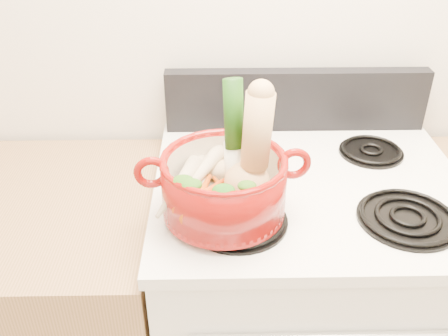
{
  "coord_description": "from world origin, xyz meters",
  "views": [
    {
      "loc": [
        -0.24,
        0.36,
        1.64
      ],
      "look_at": [
        -0.22,
        1.24,
        1.09
      ],
      "focal_mm": 40.0,
      "sensor_mm": 36.0,
      "label": 1
    }
  ],
  "objects_px": {
    "squash": "(248,149)",
    "dutch_oven": "(224,186)",
    "stove_body": "(296,317)",
    "leek": "(234,138)"
  },
  "relations": [
    {
      "from": "squash",
      "to": "dutch_oven",
      "type": "bearing_deg",
      "value": -177.99
    },
    {
      "from": "stove_body",
      "to": "leek",
      "type": "height_order",
      "value": "leek"
    },
    {
      "from": "dutch_oven",
      "to": "leek",
      "type": "xyz_separation_m",
      "value": [
        0.02,
        0.03,
        0.1
      ]
    },
    {
      "from": "dutch_oven",
      "to": "stove_body",
      "type": "bearing_deg",
      "value": 26.76
    },
    {
      "from": "squash",
      "to": "leek",
      "type": "xyz_separation_m",
      "value": [
        -0.03,
        0.03,
        0.01
      ]
    },
    {
      "from": "dutch_oven",
      "to": "squash",
      "type": "distance_m",
      "value": 0.1
    },
    {
      "from": "stove_body",
      "to": "leek",
      "type": "xyz_separation_m",
      "value": [
        -0.2,
        -0.11,
        0.67
      ]
    },
    {
      "from": "dutch_oven",
      "to": "squash",
      "type": "relative_size",
      "value": 1.06
    },
    {
      "from": "dutch_oven",
      "to": "squash",
      "type": "bearing_deg",
      "value": -0.49
    },
    {
      "from": "stove_body",
      "to": "squash",
      "type": "distance_m",
      "value": 0.7
    }
  ]
}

